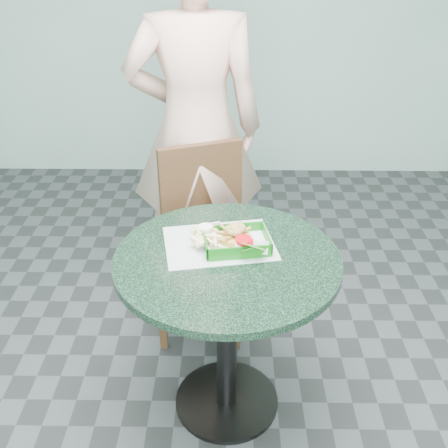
{
  "coord_description": "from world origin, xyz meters",
  "views": [
    {
      "loc": [
        0.01,
        -1.61,
        1.84
      ],
      "look_at": [
        -0.01,
        0.1,
        0.85
      ],
      "focal_mm": 42.0,
      "sensor_mm": 36.0,
      "label": 1
    }
  ],
  "objects_px": {
    "dining_chair": "(201,228)",
    "diner_person": "(195,82)",
    "cafe_table": "(227,297)",
    "sauce_ramekin": "(208,232)",
    "food_basket": "(236,248)",
    "crab_sandwich": "(236,236)"
  },
  "relations": [
    {
      "from": "food_basket",
      "to": "sauce_ramekin",
      "type": "xyz_separation_m",
      "value": [
        -0.11,
        0.06,
        0.03
      ]
    },
    {
      "from": "diner_person",
      "to": "crab_sandwich",
      "type": "xyz_separation_m",
      "value": [
        0.2,
        -0.78,
        -0.38
      ]
    },
    {
      "from": "sauce_ramekin",
      "to": "dining_chair",
      "type": "bearing_deg",
      "value": 96.85
    },
    {
      "from": "cafe_table",
      "to": "diner_person",
      "type": "relative_size",
      "value": 0.36
    },
    {
      "from": "cafe_table",
      "to": "dining_chair",
      "type": "distance_m",
      "value": 0.63
    },
    {
      "from": "sauce_ramekin",
      "to": "food_basket",
      "type": "bearing_deg",
      "value": -29.35
    },
    {
      "from": "sauce_ramekin",
      "to": "diner_person",
      "type": "bearing_deg",
      "value": 96.69
    },
    {
      "from": "crab_sandwich",
      "to": "sauce_ramekin",
      "type": "xyz_separation_m",
      "value": [
        -0.11,
        0.03,
        0.0
      ]
    },
    {
      "from": "cafe_table",
      "to": "crab_sandwich",
      "type": "height_order",
      "value": "crab_sandwich"
    },
    {
      "from": "diner_person",
      "to": "sauce_ramekin",
      "type": "relative_size",
      "value": 39.99
    },
    {
      "from": "cafe_table",
      "to": "food_basket",
      "type": "bearing_deg",
      "value": 63.1
    },
    {
      "from": "cafe_table",
      "to": "food_basket",
      "type": "height_order",
      "value": "food_basket"
    },
    {
      "from": "dining_chair",
      "to": "crab_sandwich",
      "type": "distance_m",
      "value": 0.61
    },
    {
      "from": "cafe_table",
      "to": "sauce_ramekin",
      "type": "bearing_deg",
      "value": 121.24
    },
    {
      "from": "cafe_table",
      "to": "sauce_ramekin",
      "type": "height_order",
      "value": "sauce_ramekin"
    },
    {
      "from": "diner_person",
      "to": "food_basket",
      "type": "xyz_separation_m",
      "value": [
        0.2,
        -0.81,
        -0.41
      ]
    },
    {
      "from": "dining_chair",
      "to": "food_basket",
      "type": "relative_size",
      "value": 3.82
    },
    {
      "from": "dining_chair",
      "to": "sauce_ramekin",
      "type": "height_order",
      "value": "dining_chair"
    },
    {
      "from": "dining_chair",
      "to": "diner_person",
      "type": "relative_size",
      "value": 0.39
    },
    {
      "from": "food_basket",
      "to": "crab_sandwich",
      "type": "distance_m",
      "value": 0.04
    },
    {
      "from": "food_basket",
      "to": "dining_chair",
      "type": "bearing_deg",
      "value": 107.06
    },
    {
      "from": "food_basket",
      "to": "sauce_ramekin",
      "type": "distance_m",
      "value": 0.13
    }
  ]
}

